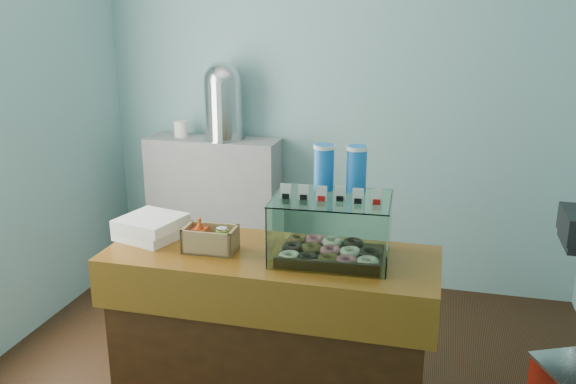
# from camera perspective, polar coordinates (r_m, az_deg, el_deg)

# --- Properties ---
(room_shell) EXTENTS (3.54, 3.04, 2.82)m
(room_shell) POSITION_cam_1_polar(r_m,az_deg,el_deg) (2.98, 0.11, 10.61)
(room_shell) COLOR #7FB7BA
(room_shell) RESTS_ON ground
(counter) EXTENTS (1.60, 0.60, 0.90)m
(counter) POSITION_cam_1_polar(r_m,az_deg,el_deg) (3.13, -1.59, -13.26)
(counter) COLOR #44200D
(counter) RESTS_ON ground
(back_shelf) EXTENTS (1.00, 0.32, 1.10)m
(back_shelf) POSITION_cam_1_polar(r_m,az_deg,el_deg) (4.73, -6.86, -1.55)
(back_shelf) COLOR #959598
(back_shelf) RESTS_ON ground
(display_case) EXTENTS (0.56, 0.42, 0.52)m
(display_case) POSITION_cam_1_polar(r_m,az_deg,el_deg) (2.86, 4.19, -2.85)
(display_case) COLOR #372010
(display_case) RESTS_ON counter
(condiment_crate) EXTENTS (0.25, 0.16, 0.16)m
(condiment_crate) POSITION_cam_1_polar(r_m,az_deg,el_deg) (2.97, -7.36, -4.40)
(condiment_crate) COLOR #AD8056
(condiment_crate) RESTS_ON counter
(pastry_boxes) EXTENTS (0.35, 0.36, 0.11)m
(pastry_boxes) POSITION_cam_1_polar(r_m,az_deg,el_deg) (3.19, -12.67, -3.23)
(pastry_boxes) COLOR white
(pastry_boxes) RESTS_ON counter
(coffee_urn) EXTENTS (0.31, 0.31, 0.57)m
(coffee_urn) POSITION_cam_1_polar(r_m,az_deg,el_deg) (4.49, -6.09, 8.62)
(coffee_urn) COLOR silver
(coffee_urn) RESTS_ON back_shelf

